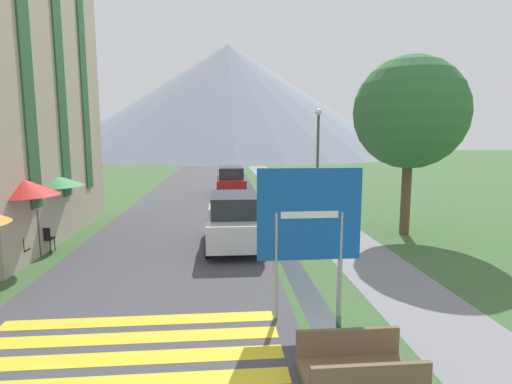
# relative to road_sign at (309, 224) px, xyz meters

# --- Properties ---
(ground_plane) EXTENTS (160.00, 160.00, 0.00)m
(ground_plane) POSITION_rel_road_sign_xyz_m (-0.93, 15.31, -1.99)
(ground_plane) COLOR #3D6033
(road) EXTENTS (6.40, 60.00, 0.01)m
(road) POSITION_rel_road_sign_xyz_m (-3.43, 25.31, -1.98)
(road) COLOR #424247
(road) RESTS_ON ground_plane
(footpath) EXTENTS (2.20, 60.00, 0.01)m
(footpath) POSITION_rel_road_sign_xyz_m (2.67, 25.31, -1.98)
(footpath) COLOR slate
(footpath) RESTS_ON ground_plane
(drainage_channel) EXTENTS (0.60, 60.00, 0.00)m
(drainage_channel) POSITION_rel_road_sign_xyz_m (0.27, 25.31, -1.98)
(drainage_channel) COLOR black
(drainage_channel) RESTS_ON ground_plane
(crosswalk_marking) EXTENTS (5.44, 2.54, 0.01)m
(crosswalk_marking) POSITION_rel_road_sign_xyz_m (-3.43, -0.93, -1.98)
(crosswalk_marking) COLOR yellow
(crosswalk_marking) RESTS_ON ground_plane
(mountain_distant) EXTENTS (68.95, 68.95, 22.23)m
(mountain_distant) POSITION_rel_road_sign_xyz_m (-0.06, 76.30, 9.13)
(mountain_distant) COLOR gray
(mountain_distant) RESTS_ON ground_plane
(road_sign) EXTENTS (2.11, 0.11, 3.11)m
(road_sign) POSITION_rel_road_sign_xyz_m (0.00, 0.00, 0.00)
(road_sign) COLOR #9E9EA3
(road_sign) RESTS_ON ground_plane
(footbridge) EXTENTS (1.70, 1.10, 0.65)m
(footbridge) POSITION_rel_road_sign_xyz_m (0.27, -2.32, -1.76)
(footbridge) COLOR brown
(footbridge) RESTS_ON ground_plane
(parked_car_near) EXTENTS (1.89, 4.26, 1.82)m
(parked_car_near) POSITION_rel_road_sign_xyz_m (-1.33, 5.57, -1.07)
(parked_car_near) COLOR silver
(parked_car_near) RESTS_ON ground_plane
(parked_car_far) EXTENTS (1.84, 4.48, 1.82)m
(parked_car_far) POSITION_rel_road_sign_xyz_m (-1.16, 17.49, -1.07)
(parked_car_far) COLOR #A31919
(parked_car_far) RESTS_ON ground_plane
(cafe_chair_far_right) EXTENTS (0.40, 0.40, 0.85)m
(cafe_chair_far_right) POSITION_rel_road_sign_xyz_m (-7.40, 5.25, -1.47)
(cafe_chair_far_right) COLOR black
(cafe_chair_far_right) RESTS_ON ground_plane
(cafe_chair_far_left) EXTENTS (0.40, 0.40, 0.85)m
(cafe_chair_far_left) POSITION_rel_road_sign_xyz_m (-7.77, 5.36, -1.47)
(cafe_chair_far_left) COLOR black
(cafe_chair_far_left) RESTS_ON ground_plane
(cafe_chair_middle) EXTENTS (0.40, 0.40, 0.85)m
(cafe_chair_middle) POSITION_rel_road_sign_xyz_m (-7.60, 3.97, -1.47)
(cafe_chair_middle) COLOR black
(cafe_chair_middle) RESTS_ON ground_plane
(cafe_umbrella_middle_red) EXTENTS (2.01, 2.01, 2.53)m
(cafe_umbrella_middle_red) POSITION_rel_road_sign_xyz_m (-7.49, 4.22, 0.29)
(cafe_umbrella_middle_red) COLOR #B7B2A8
(cafe_umbrella_middle_red) RESTS_ON ground_plane
(cafe_umbrella_rear_green) EXTENTS (2.34, 2.34, 2.47)m
(cafe_umbrella_rear_green) POSITION_rel_road_sign_xyz_m (-7.77, 6.70, 0.25)
(cafe_umbrella_rear_green) COLOR #B7B2A8
(cafe_umbrella_rear_green) RESTS_ON ground_plane
(person_standing_terrace) EXTENTS (0.32, 0.32, 1.69)m
(person_standing_terrace) POSITION_rel_road_sign_xyz_m (-7.55, 4.85, -1.01)
(person_standing_terrace) COLOR #282833
(person_standing_terrace) RESTS_ON ground_plane
(streetlamp) EXTENTS (0.28, 0.28, 4.90)m
(streetlamp) POSITION_rel_road_sign_xyz_m (2.44, 9.38, 0.94)
(streetlamp) COLOR #515156
(streetlamp) RESTS_ON ground_plane
(tree_by_path) EXTENTS (4.14, 4.14, 6.67)m
(tree_by_path) POSITION_rel_road_sign_xyz_m (5.22, 6.70, 2.60)
(tree_by_path) COLOR brown
(tree_by_path) RESTS_ON ground_plane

